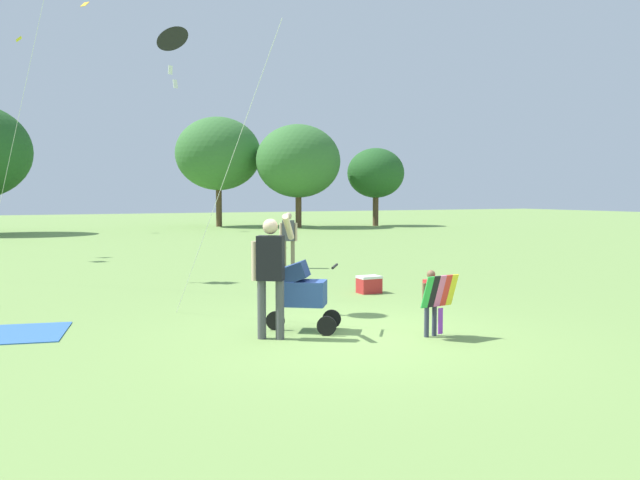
# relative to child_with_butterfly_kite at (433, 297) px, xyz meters

# --- Properties ---
(ground_plane) EXTENTS (120.00, 120.00, 0.00)m
(ground_plane) POSITION_rel_child_with_butterfly_kite_xyz_m (-1.05, 0.50, -0.57)
(ground_plane) COLOR #75994C
(treeline_distant) EXTENTS (31.71, 7.86, 6.71)m
(treeline_distant) POSITION_rel_child_with_butterfly_kite_xyz_m (0.30, 29.31, 3.52)
(treeline_distant) COLOR brown
(treeline_distant) RESTS_ON ground
(child_with_butterfly_kite) EXTENTS (0.57, 0.36, 0.94)m
(child_with_butterfly_kite) POSITION_rel_child_with_butterfly_kite_xyz_m (0.00, 0.00, 0.00)
(child_with_butterfly_kite) COLOR #33384C
(child_with_butterfly_kite) RESTS_ON ground
(person_adult_flyer) EXTENTS (0.66, 0.46, 1.73)m
(person_adult_flyer) POSITION_rel_child_with_butterfly_kite_xyz_m (-2.07, 0.88, 0.43)
(person_adult_flyer) COLOR #4C4C51
(person_adult_flyer) RESTS_ON ground
(stroller) EXTENTS (1.06, 0.89, 1.03)m
(stroller) POSITION_rel_child_with_butterfly_kite_xyz_m (-1.48, 1.15, 0.04)
(stroller) COLOR black
(stroller) RESTS_ON ground
(kite_adult_black) EXTENTS (1.30, 2.76, 4.73)m
(kite_adult_black) POSITION_rel_child_with_butterfly_kite_xyz_m (-2.76, 3.41, 3.91)
(kite_adult_black) COLOR black
(kite_adult_black) RESTS_ON ground
(person_sitting_far) EXTENTS (0.45, 0.32, 1.50)m
(person_sitting_far) POSITION_rel_child_with_butterfly_kite_xyz_m (1.48, 8.60, 0.32)
(person_sitting_far) COLOR #7F705B
(person_sitting_far) RESTS_ON ground
(picnic_blanket) EXTENTS (1.78, 1.66, 0.02)m
(picnic_blanket) POSITION_rel_child_with_butterfly_kite_xyz_m (-5.33, 2.76, -0.56)
(picnic_blanket) COLOR #3366B2
(picnic_blanket) RESTS_ON ground
(cooler_box) EXTENTS (0.45, 0.33, 0.35)m
(cooler_box) POSITION_rel_child_with_butterfly_kite_xyz_m (1.23, 3.86, -0.39)
(cooler_box) COLOR red
(cooler_box) RESTS_ON ground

